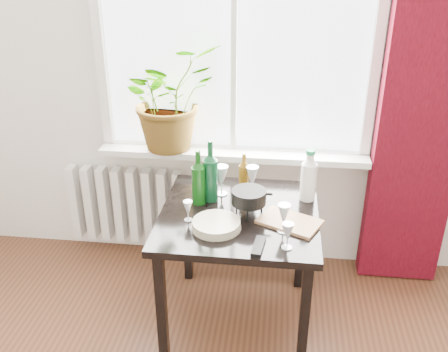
# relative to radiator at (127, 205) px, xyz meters

# --- Properties ---
(window) EXTENTS (1.72, 0.08, 1.62)m
(window) POSITION_rel_radiator_xyz_m (0.75, 0.04, 1.22)
(window) COLOR white
(window) RESTS_ON ground
(windowsill) EXTENTS (1.72, 0.20, 0.04)m
(windowsill) POSITION_rel_radiator_xyz_m (0.75, -0.03, 0.44)
(windowsill) COLOR white
(windowsill) RESTS_ON ground
(curtain) EXTENTS (0.50, 0.12, 2.56)m
(curtain) POSITION_rel_radiator_xyz_m (1.87, -0.06, 0.92)
(curtain) COLOR #3B050E
(curtain) RESTS_ON ground
(radiator) EXTENTS (0.80, 0.10, 0.55)m
(radiator) POSITION_rel_radiator_xyz_m (0.00, 0.00, 0.00)
(radiator) COLOR white
(radiator) RESTS_ON ground
(table) EXTENTS (0.85, 0.85, 0.74)m
(table) POSITION_rel_radiator_xyz_m (0.85, -0.63, 0.27)
(table) COLOR black
(table) RESTS_ON ground
(potted_plant) EXTENTS (0.80, 0.79, 0.67)m
(potted_plant) POSITION_rel_radiator_xyz_m (0.35, -0.01, 0.80)
(potted_plant) COLOR #33701E
(potted_plant) RESTS_ON windowsill
(wine_bottle_left) EXTENTS (0.09, 0.09, 0.32)m
(wine_bottle_left) POSITION_rel_radiator_xyz_m (0.62, -0.55, 0.52)
(wine_bottle_left) COLOR #0C3F0E
(wine_bottle_left) RESTS_ON table
(wine_bottle_right) EXTENTS (0.11, 0.11, 0.36)m
(wine_bottle_right) POSITION_rel_radiator_xyz_m (0.68, -0.50, 0.54)
(wine_bottle_right) COLOR #0B3D1F
(wine_bottle_right) RESTS_ON table
(bottle_amber) EXTENTS (0.07, 0.07, 0.24)m
(bottle_amber) POSITION_rel_radiator_xyz_m (0.85, -0.38, 0.48)
(bottle_amber) COLOR brown
(bottle_amber) RESTS_ON table
(cleaning_bottle) EXTENTS (0.11, 0.11, 0.31)m
(cleaning_bottle) POSITION_rel_radiator_xyz_m (1.22, -0.43, 0.51)
(cleaning_bottle) COLOR white
(cleaning_bottle) RESTS_ON table
(wineglass_front_right) EXTENTS (0.08, 0.08, 0.16)m
(wineglass_front_right) POSITION_rel_radiator_xyz_m (1.09, -0.80, 0.44)
(wineglass_front_right) COLOR white
(wineglass_front_right) RESTS_ON table
(wineglass_far_right) EXTENTS (0.07, 0.07, 0.14)m
(wineglass_far_right) POSITION_rel_radiator_xyz_m (1.11, -0.94, 0.43)
(wineglass_far_right) COLOR silver
(wineglass_far_right) RESTS_ON table
(wineglass_back_center) EXTENTS (0.10, 0.10, 0.18)m
(wineglass_back_center) POSITION_rel_radiator_xyz_m (0.90, -0.40, 0.45)
(wineglass_back_center) COLOR silver
(wineglass_back_center) RESTS_ON table
(wineglass_back_left) EXTENTS (0.09, 0.09, 0.18)m
(wineglass_back_left) POSITION_rel_radiator_xyz_m (0.73, -0.43, 0.45)
(wineglass_back_left) COLOR silver
(wineglass_back_left) RESTS_ON table
(wineglass_front_left) EXTENTS (0.06, 0.06, 0.12)m
(wineglass_front_left) POSITION_rel_radiator_xyz_m (0.59, -0.75, 0.42)
(wineglass_front_left) COLOR #B5B8C3
(wineglass_front_left) RESTS_ON table
(plate_stack) EXTENTS (0.33, 0.33, 0.04)m
(plate_stack) POSITION_rel_radiator_xyz_m (0.75, -0.80, 0.38)
(plate_stack) COLOR beige
(plate_stack) RESTS_ON table
(fondue_pot) EXTENTS (0.25, 0.23, 0.14)m
(fondue_pot) POSITION_rel_radiator_xyz_m (0.90, -0.64, 0.43)
(fondue_pot) COLOR black
(fondue_pot) RESTS_ON table
(tv_remote) EXTENTS (0.07, 0.17, 0.02)m
(tv_remote) POSITION_rel_radiator_xyz_m (0.97, -0.96, 0.37)
(tv_remote) COLOR black
(tv_remote) RESTS_ON table
(cutting_board) EXTENTS (0.36, 0.31, 0.02)m
(cutting_board) POSITION_rel_radiator_xyz_m (1.12, -0.71, 0.37)
(cutting_board) COLOR #A8774B
(cutting_board) RESTS_ON table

